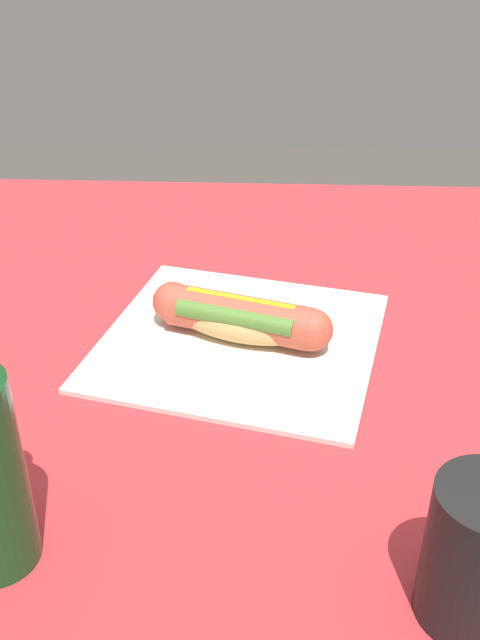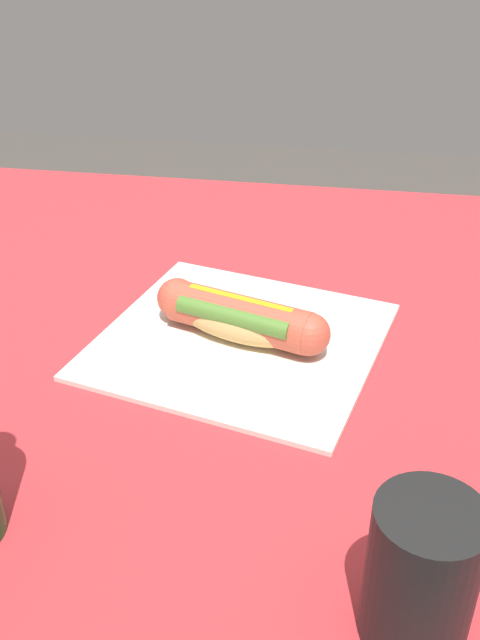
# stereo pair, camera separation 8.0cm
# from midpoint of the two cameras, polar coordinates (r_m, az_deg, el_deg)

# --- Properties ---
(dining_table) EXTENTS (1.20, 0.95, 0.75)m
(dining_table) POSITION_cam_midpoint_polar(r_m,az_deg,el_deg) (0.92, 3.66, -7.50)
(dining_table) COLOR brown
(dining_table) RESTS_ON ground
(paper_wrapper) EXTENTS (0.36, 0.35, 0.01)m
(paper_wrapper) POSITION_cam_midpoint_polar(r_m,az_deg,el_deg) (0.82, 2.81, -1.70)
(paper_wrapper) COLOR silver
(paper_wrapper) RESTS_ON dining_table
(hot_dog) EXTENTS (0.20, 0.10, 0.05)m
(hot_dog) POSITION_cam_midpoint_polar(r_m,az_deg,el_deg) (0.80, 2.84, 0.07)
(hot_dog) COLOR tan
(hot_dog) RESTS_ON paper_wrapper
(drinking_cup) EXTENTS (0.07, 0.07, 0.12)m
(drinking_cup) POSITION_cam_midpoint_polar(r_m,az_deg,el_deg) (0.53, 18.62, -18.74)
(drinking_cup) COLOR black
(drinking_cup) RESTS_ON dining_table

